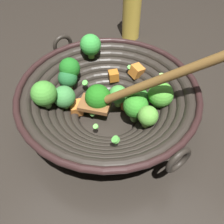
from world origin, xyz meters
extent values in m
plane|color=#28231E|center=(0.00, 0.00, 0.00)|extent=(4.00, 4.00, 0.00)
cylinder|color=black|center=(0.00, 0.00, 0.01)|extent=(0.13, 0.13, 0.01)
torus|color=black|center=(0.00, 0.00, 0.02)|extent=(0.19, 0.19, 0.02)
torus|color=black|center=(0.00, 0.00, 0.03)|extent=(0.22, 0.22, 0.02)
torus|color=black|center=(0.00, 0.00, 0.04)|extent=(0.25, 0.25, 0.02)
torus|color=black|center=(0.00, 0.00, 0.05)|extent=(0.28, 0.28, 0.02)
torus|color=black|center=(0.00, 0.00, 0.06)|extent=(0.31, 0.31, 0.02)
torus|color=black|center=(0.00, 0.00, 0.07)|extent=(0.34, 0.34, 0.02)
torus|color=black|center=(0.00, 0.00, 0.08)|extent=(0.37, 0.37, 0.02)
torus|color=black|center=(0.00, 0.00, 0.10)|extent=(0.39, 0.39, 0.01)
torus|color=black|center=(0.07, 0.19, 0.10)|extent=(0.05, 0.03, 0.05)
torus|color=black|center=(-0.07, -0.19, 0.10)|extent=(0.05, 0.03, 0.05)
cylinder|color=#64AD51|center=(-0.06, 0.09, 0.05)|extent=(0.03, 0.03, 0.02)
sphere|color=green|center=(-0.06, 0.09, 0.08)|extent=(0.05, 0.05, 0.05)
cylinder|color=#87C35E|center=(-0.01, -0.12, 0.07)|extent=(0.03, 0.02, 0.02)
sphere|color=#1C681C|center=(-0.01, -0.12, 0.09)|extent=(0.05, 0.05, 0.05)
cylinder|color=#71B44A|center=(-0.04, 0.00, 0.03)|extent=(0.02, 0.02, 0.02)
sphere|color=#43943C|center=(-0.04, 0.00, 0.05)|extent=(0.04, 0.04, 0.04)
cylinder|color=#6FAA4D|center=(0.01, -0.11, 0.05)|extent=(0.02, 0.02, 0.02)
sphere|color=#20602E|center=(0.01, -0.11, 0.08)|extent=(0.05, 0.05, 0.05)
cylinder|color=#659B4C|center=(-0.02, 0.06, 0.03)|extent=(0.03, 0.03, 0.02)
sphere|color=#328B26|center=(-0.02, 0.06, 0.06)|extent=(0.05, 0.05, 0.05)
cylinder|color=#569C38|center=(0.06, -0.08, 0.05)|extent=(0.02, 0.02, 0.01)
sphere|color=#3C823F|center=(0.06, -0.08, 0.08)|extent=(0.05, 0.05, 0.05)
cylinder|color=#5F974A|center=(-0.05, 0.05, 0.03)|extent=(0.02, 0.03, 0.02)
sphere|color=#2F7127|center=(-0.05, 0.05, 0.06)|extent=(0.05, 0.05, 0.05)
cylinder|color=#74B05D|center=(0.09, -0.09, 0.07)|extent=(0.02, 0.02, 0.01)
sphere|color=#428F30|center=(0.09, -0.09, 0.10)|extent=(0.05, 0.05, 0.05)
cylinder|color=#74BB4D|center=(0.06, -0.09, 0.05)|extent=(0.01, 0.02, 0.01)
sphere|color=#397837|center=(0.06, -0.09, 0.07)|extent=(0.04, 0.04, 0.04)
cylinder|color=#5E933A|center=(0.00, -0.03, 0.03)|extent=(0.03, 0.03, 0.02)
sphere|color=#1E6D17|center=(0.00, -0.03, 0.06)|extent=(0.06, 0.06, 0.06)
cylinder|color=#76B84C|center=(-0.09, -0.12, 0.09)|extent=(0.02, 0.02, 0.02)
sphere|color=green|center=(-0.09, -0.12, 0.12)|extent=(0.05, 0.05, 0.05)
cylinder|color=#77A846|center=(0.00, 0.10, 0.06)|extent=(0.02, 0.02, 0.01)
sphere|color=#569C37|center=(0.00, 0.10, 0.08)|extent=(0.04, 0.04, 0.04)
cube|color=orange|center=(0.04, -0.07, 0.03)|extent=(0.04, 0.05, 0.04)
cube|color=orange|center=(-0.12, 0.00, 0.07)|extent=(0.04, 0.04, 0.04)
cube|color=#CD7539|center=(-0.05, 0.02, 0.02)|extent=(0.03, 0.03, 0.03)
cube|color=#BC6720|center=(-0.08, -0.04, 0.06)|extent=(0.03, 0.03, 0.03)
cylinder|color=#56B247|center=(-0.11, -0.02, 0.08)|extent=(0.02, 0.02, 0.01)
cylinder|color=#6BC651|center=(0.03, -0.03, 0.03)|extent=(0.02, 0.02, 0.01)
cylinder|color=#6BC651|center=(0.06, 0.01, 0.04)|extent=(0.01, 0.01, 0.01)
cylinder|color=#6BC651|center=(-0.09, 0.03, 0.05)|extent=(0.02, 0.02, 0.01)
cylinder|color=#6BC651|center=(-0.07, 0.03, 0.05)|extent=(0.02, 0.02, 0.01)
cylinder|color=#56B247|center=(-0.02, -0.08, 0.06)|extent=(0.02, 0.01, 0.01)
cylinder|color=#99D166|center=(-0.12, 0.06, 0.09)|extent=(0.01, 0.01, 0.01)
cylinder|color=#56B247|center=(0.09, 0.08, 0.09)|extent=(0.02, 0.02, 0.01)
cube|color=brown|center=(0.01, -0.03, 0.04)|extent=(0.07, 0.08, 0.01)
cylinder|color=brown|center=(-0.04, 0.11, 0.15)|extent=(0.11, 0.24, 0.19)
cylinder|color=gold|center=(-0.34, -0.16, 0.09)|extent=(0.06, 0.06, 0.18)
camera|label=1|loc=(0.31, 0.23, 0.46)|focal=40.08mm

